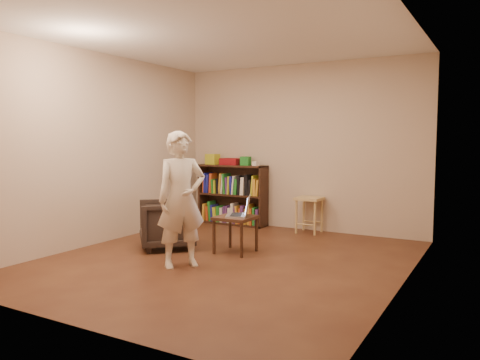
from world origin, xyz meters
The scene contains 15 objects.
floor centered at (0.00, 0.00, 0.00)m, with size 4.50×4.50×0.00m, color #432115.
ceiling centered at (0.00, 0.00, 2.60)m, with size 4.50×4.50×0.00m, color white.
wall_back centered at (0.00, 2.25, 1.30)m, with size 4.00×4.00×0.00m, color #C7AF96.
wall_left centered at (-2.00, 0.00, 1.30)m, with size 4.50×4.50×0.00m, color #C7AF96.
wall_right centered at (2.00, 0.00, 1.30)m, with size 4.50×4.50×0.00m, color #C7AF96.
bookshelf centered at (-1.13, 2.09, 0.44)m, with size 1.20×0.30×1.00m.
box_yellow centered at (-1.52, 2.07, 1.09)m, with size 0.22×0.16×0.18m, color gold.
red_cloth centered at (-1.17, 2.10, 1.06)m, with size 0.33×0.24×0.11m, color maroon.
box_green centered at (-0.88, 2.08, 1.07)m, with size 0.15×0.15×0.15m, color #217C26.
box_white centered at (-0.69, 2.08, 1.04)m, with size 0.09×0.09×0.07m, color white.
stool centered at (0.26, 2.03, 0.44)m, with size 0.38×0.38×0.55m.
armchair centered at (-1.01, 0.16, 0.32)m, with size 0.68×0.70×0.63m, color #332A22.
side_table centered at (-0.09, 0.39, 0.39)m, with size 0.45×0.45×0.46m.
laptop centered at (-0.04, 0.42, 0.52)m, with size 0.41×0.44×0.26m.
person centered at (-0.29, -0.47, 0.76)m, with size 0.55×0.36×1.52m, color beige.
Camera 1 is at (2.82, -4.65, 1.43)m, focal length 35.00 mm.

